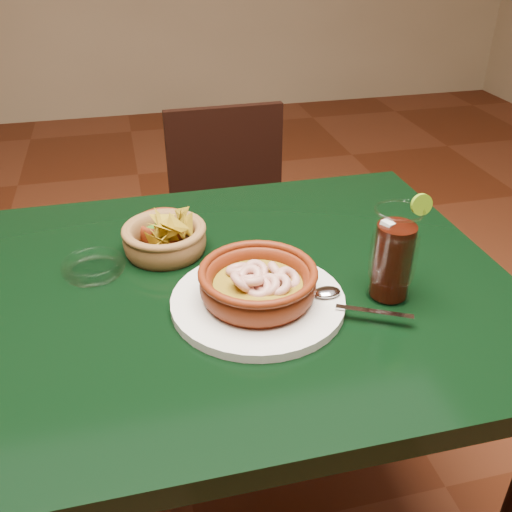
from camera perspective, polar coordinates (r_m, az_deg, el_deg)
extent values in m
cube|color=black|center=(1.02, -7.94, -4.23)|extent=(1.20, 0.80, 0.04)
cylinder|color=black|center=(1.63, 10.79, -5.58)|extent=(0.06, 0.06, 0.71)
cube|color=black|center=(1.76, -1.70, 0.03)|extent=(0.39, 0.39, 0.04)
cylinder|color=black|center=(1.72, -5.67, -9.20)|extent=(0.03, 0.03, 0.41)
cylinder|color=black|center=(1.79, 4.74, -7.50)|extent=(0.03, 0.03, 0.41)
cylinder|color=black|center=(1.98, -7.28, -3.26)|extent=(0.03, 0.03, 0.41)
cylinder|color=black|center=(2.04, 1.80, -1.96)|extent=(0.03, 0.03, 0.41)
cube|color=black|center=(1.81, -3.06, 8.66)|extent=(0.36, 0.03, 0.40)
cylinder|color=silver|center=(0.96, 0.18, -4.56)|extent=(0.29, 0.29, 0.02)
cylinder|color=#541A09|center=(0.95, 0.19, -3.98)|extent=(0.17, 0.17, 0.01)
torus|color=#541A09|center=(0.94, 0.19, -2.84)|extent=(0.21, 0.21, 0.04)
torus|color=#541A09|center=(0.92, 0.19, -1.61)|extent=(0.20, 0.20, 0.01)
cylinder|color=brown|center=(0.94, 0.19, -2.88)|extent=(0.15, 0.15, 0.01)
torus|color=#CC9C8D|center=(0.94, 3.26, -2.22)|extent=(0.05, 0.06, 0.05)
torus|color=#CC9C8D|center=(0.96, 2.11, -1.65)|extent=(0.04, 0.06, 0.06)
torus|color=#CC9C8D|center=(0.96, 0.06, -1.46)|extent=(0.06, 0.05, 0.04)
torus|color=#CC9C8D|center=(0.96, -1.79, -1.35)|extent=(0.05, 0.05, 0.03)
torus|color=#CC9C8D|center=(0.94, -0.62, -2.05)|extent=(0.05, 0.05, 0.04)
torus|color=#CC9C8D|center=(0.92, -1.47, -2.62)|extent=(0.04, 0.05, 0.05)
torus|color=#CC9C8D|center=(0.92, -0.46, -2.45)|extent=(0.06, 0.06, 0.04)
torus|color=#CC9C8D|center=(0.92, 0.25, -3.15)|extent=(0.06, 0.06, 0.04)
torus|color=#CC9C8D|center=(0.92, 1.11, -2.94)|extent=(0.06, 0.06, 0.04)
torus|color=#CC9C8D|center=(0.92, 2.22, -2.87)|extent=(0.05, 0.05, 0.04)
cube|color=silver|center=(0.93, 11.76, -5.49)|extent=(0.11, 0.07, 0.00)
ellipsoid|color=silver|center=(0.96, 7.12, -3.60)|extent=(0.05, 0.03, 0.01)
cylinder|color=brown|center=(1.12, -9.01, 0.63)|extent=(0.14, 0.14, 0.01)
torus|color=brown|center=(1.11, -9.10, 1.61)|extent=(0.19, 0.19, 0.06)
torus|color=brown|center=(1.10, -9.20, 2.64)|extent=(0.16, 0.16, 0.01)
cone|color=#A18417|center=(1.09, -6.89, 3.15)|extent=(0.03, 0.07, 0.07)
cone|color=#A18417|center=(1.07, -9.80, 1.29)|extent=(0.05, 0.07, 0.06)
cone|color=#A18417|center=(1.13, -7.59, 2.43)|extent=(0.05, 0.08, 0.06)
cone|color=#A18417|center=(1.10, -9.19, 2.41)|extent=(0.06, 0.06, 0.07)
cone|color=#A18417|center=(1.12, -9.63, 2.49)|extent=(0.05, 0.08, 0.06)
cone|color=#A18417|center=(1.14, -8.41, 3.41)|extent=(0.07, 0.05, 0.08)
cone|color=#A18417|center=(1.09, -9.36, 3.51)|extent=(0.05, 0.08, 0.06)
cone|color=#A18417|center=(1.07, -10.09, 1.36)|extent=(0.06, 0.06, 0.08)
cone|color=#A18417|center=(1.10, -9.53, 1.85)|extent=(0.06, 0.08, 0.06)
cone|color=#A18417|center=(1.08, -8.12, 2.91)|extent=(0.07, 0.05, 0.07)
cone|color=#A18417|center=(1.07, -9.57, 2.91)|extent=(0.07, 0.06, 0.05)
cone|color=#A18417|center=(1.10, -9.51, 1.49)|extent=(0.05, 0.07, 0.07)
cone|color=#A18417|center=(1.11, -7.78, 3.50)|extent=(0.03, 0.06, 0.06)
cone|color=#A18417|center=(1.11, -8.65, 2.28)|extent=(0.04, 0.07, 0.08)
cone|color=#A18417|center=(1.11, -9.20, 1.69)|extent=(0.04, 0.07, 0.07)
cone|color=#A18417|center=(1.07, -9.87, 1.74)|extent=(0.07, 0.06, 0.06)
cone|color=#A18417|center=(1.11, -7.51, 4.05)|extent=(0.04, 0.07, 0.08)
cone|color=#A18417|center=(1.10, -9.21, 2.83)|extent=(0.07, 0.06, 0.05)
cone|color=#A18417|center=(1.09, -8.56, 2.72)|extent=(0.07, 0.06, 0.06)
cone|color=#A18417|center=(1.09, -9.26, 3.48)|extent=(0.08, 0.06, 0.06)
cone|color=#A18417|center=(1.09, -7.04, 3.15)|extent=(0.06, 0.05, 0.07)
cone|color=#A18417|center=(1.12, -9.12, 2.37)|extent=(0.08, 0.03, 0.07)
cylinder|color=#541A09|center=(1.18, -9.24, 2.20)|extent=(0.10, 0.10, 0.01)
torus|color=#541A09|center=(1.17, -9.32, 3.01)|extent=(0.13, 0.13, 0.04)
cylinder|color=#19440C|center=(1.17, -9.35, 3.29)|extent=(0.08, 0.08, 0.01)
sphere|color=#19440C|center=(1.18, -8.89, 3.96)|extent=(0.02, 0.02, 0.02)
sphere|color=#19440C|center=(1.15, -9.58, 3.26)|extent=(0.02, 0.02, 0.02)
sphere|color=#19440C|center=(1.17, -9.42, 3.72)|extent=(0.02, 0.02, 0.02)
sphere|color=#19440C|center=(1.17, -9.74, 3.57)|extent=(0.02, 0.02, 0.02)
sphere|color=#19440C|center=(1.17, -10.05, 3.61)|extent=(0.02, 0.02, 0.02)
cylinder|color=white|center=(1.01, 13.04, -3.67)|extent=(0.08, 0.08, 0.01)
torus|color=white|center=(0.97, 13.59, 0.20)|extent=(0.16, 0.16, 0.09)
cylinder|color=black|center=(0.98, 13.49, -0.47)|extent=(0.07, 0.07, 0.13)
cube|color=silver|center=(0.95, 12.92, 2.85)|extent=(0.03, 0.03, 0.02)
cube|color=silver|center=(0.95, 13.95, 1.43)|extent=(0.02, 0.03, 0.03)
cube|color=silver|center=(0.96, 14.05, 2.53)|extent=(0.03, 0.03, 0.03)
torus|color=white|center=(0.93, 14.19, 4.45)|extent=(0.08, 0.08, 0.00)
cylinder|color=#5E8D15|center=(0.95, 16.22, 4.97)|extent=(0.04, 0.01, 0.04)
cylinder|color=white|center=(1.08, -15.88, -1.46)|extent=(0.10, 0.10, 0.01)
torus|color=white|center=(1.08, -15.96, -0.94)|extent=(0.12, 0.12, 0.03)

